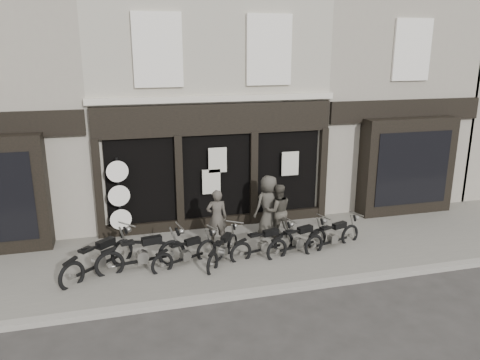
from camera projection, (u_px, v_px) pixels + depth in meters
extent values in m
plane|color=#2D2B28|center=(242.00, 271.00, 11.87)|extent=(90.00, 90.00, 0.00)
cube|color=#66635A|center=(233.00, 254.00, 12.69)|extent=(30.00, 4.20, 0.12)
cube|color=gray|center=(256.00, 292.00, 10.69)|extent=(30.00, 0.25, 0.13)
cube|color=#A39E8C|center=(198.00, 88.00, 16.34)|extent=(7.20, 6.00, 8.20)
cube|color=black|center=(216.00, 119.00, 13.65)|extent=(7.10, 0.18, 0.90)
cube|color=black|center=(217.00, 183.00, 14.24)|extent=(6.50, 0.10, 2.95)
cube|color=black|center=(218.00, 223.00, 14.52)|extent=(7.10, 0.20, 0.44)
cube|color=beige|center=(216.00, 98.00, 13.52)|extent=(7.30, 0.22, 0.18)
cube|color=white|center=(158.00, 50.00, 12.76)|extent=(1.35, 0.12, 2.00)
cube|color=black|center=(158.00, 50.00, 12.78)|extent=(1.05, 0.06, 1.70)
cube|color=white|center=(269.00, 50.00, 13.55)|extent=(1.35, 0.12, 2.00)
cube|color=black|center=(269.00, 50.00, 13.57)|extent=(1.05, 0.06, 1.70)
cube|color=black|center=(99.00, 190.00, 13.30)|extent=(0.22, 0.22, 3.00)
cube|color=black|center=(179.00, 185.00, 13.86)|extent=(0.22, 0.22, 3.00)
cube|color=black|center=(254.00, 179.00, 14.43)|extent=(0.22, 0.22, 3.00)
cube|color=black|center=(322.00, 174.00, 15.00)|extent=(0.22, 0.22, 3.00)
cube|color=beige|center=(218.00, 160.00, 13.86)|extent=(0.55, 0.04, 0.75)
cube|color=beige|center=(290.00, 164.00, 14.50)|extent=(0.55, 0.04, 0.75)
cube|color=beige|center=(211.00, 182.00, 13.99)|extent=(0.55, 0.04, 0.75)
cube|color=gray|center=(361.00, 85.00, 17.91)|extent=(5.50, 6.00, 8.20)
cube|color=black|center=(407.00, 166.00, 15.44)|extent=(3.20, 0.70, 3.20)
cube|color=black|center=(413.00, 169.00, 15.12)|extent=(2.60, 0.06, 2.40)
cube|color=black|center=(406.00, 110.00, 15.23)|extent=(5.40, 0.16, 0.70)
cube|color=white|center=(412.00, 50.00, 14.73)|extent=(1.30, 0.10, 1.90)
cube|color=black|center=(412.00, 50.00, 14.75)|extent=(1.00, 0.06, 1.60)
torus|color=black|center=(122.00, 253.00, 12.07)|extent=(0.60, 0.56, 0.73)
torus|color=black|center=(72.00, 276.00, 10.82)|extent=(0.60, 0.56, 0.73)
cube|color=black|center=(98.00, 265.00, 11.46)|extent=(0.98, 0.89, 0.06)
cube|color=gray|center=(99.00, 262.00, 11.45)|extent=(0.32, 0.31, 0.28)
cube|color=black|center=(106.00, 243.00, 11.55)|extent=(0.49, 0.46, 0.18)
cube|color=black|center=(86.00, 250.00, 11.05)|extent=(0.38, 0.37, 0.06)
cylinder|color=gray|center=(127.00, 224.00, 12.07)|extent=(0.44, 0.49, 0.04)
torus|color=black|center=(172.00, 253.00, 12.02)|extent=(0.74, 0.23, 0.74)
torus|color=black|center=(110.00, 265.00, 11.37)|extent=(0.74, 0.23, 0.74)
cube|color=black|center=(142.00, 261.00, 11.70)|extent=(1.28, 0.29, 0.06)
cube|color=gray|center=(142.00, 257.00, 11.69)|extent=(0.29, 0.24, 0.28)
cube|color=black|center=(152.00, 240.00, 11.69)|extent=(0.52, 0.27, 0.18)
cube|color=black|center=(127.00, 243.00, 11.42)|extent=(0.36, 0.27, 0.06)
cylinder|color=gray|center=(180.00, 226.00, 11.92)|extent=(0.15, 0.62, 0.04)
torus|color=black|center=(206.00, 251.00, 12.31)|extent=(0.60, 0.32, 0.62)
torus|color=black|center=(162.00, 265.00, 11.52)|extent=(0.60, 0.32, 0.62)
cube|color=black|center=(185.00, 259.00, 11.93)|extent=(1.01, 0.48, 0.05)
cube|color=gray|center=(186.00, 256.00, 11.92)|extent=(0.27, 0.24, 0.24)
cube|color=black|center=(193.00, 241.00, 11.96)|extent=(0.45, 0.31, 0.15)
cube|color=black|center=(175.00, 245.00, 11.64)|extent=(0.32, 0.28, 0.05)
cylinder|color=gray|center=(212.00, 228.00, 12.27)|extent=(0.24, 0.50, 0.03)
torus|color=black|center=(232.00, 245.00, 12.71)|extent=(0.42, 0.54, 0.61)
torus|color=black|center=(212.00, 264.00, 11.55)|extent=(0.42, 0.54, 0.61)
cube|color=black|center=(223.00, 255.00, 12.14)|extent=(0.66, 0.88, 0.05)
cube|color=gray|center=(223.00, 253.00, 12.13)|extent=(0.26, 0.27, 0.23)
cube|color=black|center=(226.00, 237.00, 12.23)|extent=(0.36, 0.42, 0.15)
cube|color=black|center=(218.00, 243.00, 11.78)|extent=(0.30, 0.32, 0.05)
cylinder|color=gray|center=(235.00, 222.00, 12.72)|extent=(0.44, 0.33, 0.03)
torus|color=black|center=(284.00, 243.00, 12.79)|extent=(0.64, 0.25, 0.64)
torus|color=black|center=(241.00, 253.00, 12.13)|extent=(0.64, 0.25, 0.64)
cube|color=black|center=(263.00, 249.00, 12.47)|extent=(1.09, 0.34, 0.06)
cube|color=gray|center=(263.00, 247.00, 12.46)|extent=(0.26, 0.22, 0.24)
cube|color=black|center=(271.00, 232.00, 12.47)|extent=(0.46, 0.27, 0.16)
cube|color=black|center=(254.00, 235.00, 12.21)|extent=(0.32, 0.26, 0.06)
cylinder|color=gray|center=(290.00, 220.00, 12.72)|extent=(0.18, 0.53, 0.03)
torus|color=black|center=(317.00, 239.00, 13.00)|extent=(0.65, 0.28, 0.65)
torus|color=black|center=(277.00, 251.00, 12.28)|extent=(0.65, 0.28, 0.65)
cube|color=black|center=(297.00, 246.00, 12.65)|extent=(1.10, 0.39, 0.06)
cube|color=gray|center=(298.00, 243.00, 12.64)|extent=(0.27, 0.23, 0.25)
cube|color=black|center=(305.00, 229.00, 12.66)|extent=(0.47, 0.29, 0.16)
cube|color=black|center=(289.00, 232.00, 12.37)|extent=(0.33, 0.27, 0.06)
cylinder|color=gray|center=(324.00, 217.00, 12.93)|extent=(0.20, 0.54, 0.03)
torus|color=black|center=(350.00, 235.00, 13.32)|extent=(0.63, 0.28, 0.63)
torus|color=black|center=(314.00, 246.00, 12.61)|extent=(0.63, 0.28, 0.63)
cube|color=black|center=(332.00, 242.00, 12.98)|extent=(1.07, 0.39, 0.06)
cube|color=gray|center=(333.00, 239.00, 12.97)|extent=(0.27, 0.23, 0.24)
cube|color=black|center=(339.00, 225.00, 12.99)|extent=(0.46, 0.28, 0.16)
cube|color=black|center=(325.00, 228.00, 12.70)|extent=(0.32, 0.26, 0.06)
cylinder|color=gray|center=(356.00, 213.00, 13.26)|extent=(0.20, 0.53, 0.03)
imported|color=#413C35|center=(217.00, 218.00, 12.97)|extent=(0.62, 0.44, 1.60)
imported|color=#3F3B33|center=(278.00, 211.00, 13.54)|extent=(0.80, 0.64, 1.58)
imported|color=#3C3832|center=(269.00, 205.00, 13.66)|extent=(1.00, 0.80, 1.80)
cylinder|color=black|center=(122.00, 241.00, 13.64)|extent=(0.39, 0.39, 0.07)
cylinder|color=black|center=(120.00, 201.00, 13.31)|extent=(0.08, 0.08, 2.52)
cylinder|color=black|center=(117.00, 171.00, 13.04)|extent=(0.61, 0.13, 0.61)
cylinder|color=white|center=(117.00, 172.00, 13.02)|extent=(0.61, 0.09, 0.61)
cylinder|color=black|center=(119.00, 196.00, 13.24)|extent=(0.61, 0.13, 0.61)
cylinder|color=white|center=(119.00, 196.00, 13.21)|extent=(0.61, 0.09, 0.61)
cylinder|color=black|center=(121.00, 219.00, 13.43)|extent=(0.61, 0.13, 0.61)
cylinder|color=white|center=(121.00, 220.00, 13.40)|extent=(0.61, 0.09, 0.61)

